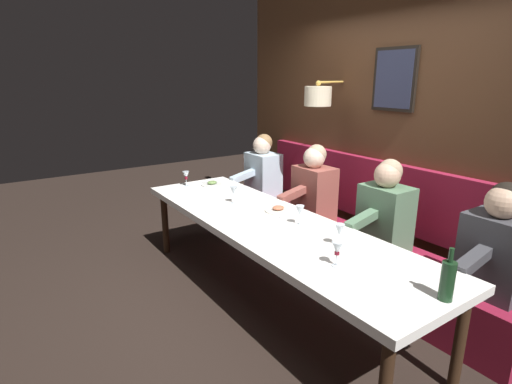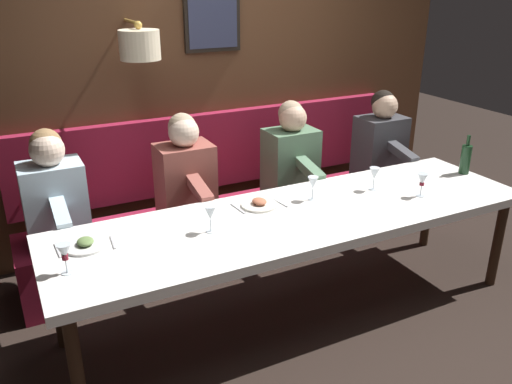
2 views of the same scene
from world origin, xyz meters
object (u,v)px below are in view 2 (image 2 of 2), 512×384
Objects in this scene: wine_glass_4 at (313,183)px; diner_middle at (185,171)px; diner_near at (291,153)px; wine_bottle at (466,159)px; diner_nearest at (381,139)px; wine_glass_2 at (64,253)px; wine_glass_3 at (374,174)px; dining_table at (299,221)px; wine_glass_0 at (422,180)px; wine_glass_1 at (210,214)px; diner_far at (53,192)px.

diner_middle is at bearing 41.11° from wine_glass_4.
diner_middle is (0.00, 0.90, 0.00)m from diner_near.
wine_bottle is (-0.82, -1.05, 0.04)m from diner_near.
diner_nearest is 0.83m from wine_bottle.
wine_glass_3 is at bearing -84.42° from wine_glass_2.
diner_middle is 1.39m from wine_glass_2.
diner_nearest reaches higher than wine_glass_4.
dining_table is at bearing 122.92° from diner_nearest.
dining_table is 0.30m from wine_glass_4.
wine_glass_1 is at bearing 84.51° from wine_glass_0.
wine_glass_2 is (-0.11, 0.83, -0.00)m from wine_glass_1.
diner_far is at bearing 90.00° from diner_near.
diner_near reaches higher than wine_glass_2.
diner_far reaches higher than wine_glass_1.
wine_glass_1 is at bearing 169.86° from diner_middle.
wine_bottle is at bearing -112.74° from diner_middle.
wine_glass_2 is 1.00× the size of wine_glass_3.
diner_nearest is at bearing -57.08° from dining_table.
diner_middle is 4.82× the size of wine_glass_1.
diner_near reaches higher than dining_table.
diner_middle is at bearing -90.00° from diner_far.
wine_bottle is at bearing -127.89° from diner_near.
diner_near reaches higher than wine_bottle.
wine_glass_2 is at bearing 109.29° from diner_nearest.
dining_table is at bearing 81.60° from wine_glass_0.
wine_glass_2 is at bearing 97.42° from wine_glass_1.
diner_nearest is 1.00× the size of diner_middle.
diner_nearest is 1.04m from wine_glass_3.
diner_nearest reaches higher than wine_glass_3.
diner_middle is at bearing 26.90° from dining_table.
wine_glass_4 is (0.14, -0.79, 0.00)m from wine_glass_1.
diner_near is at bearing 52.11° from wine_bottle.
diner_near is at bearing -90.00° from diner_far.
diner_far is at bearing -3.84° from wine_glass_2.
dining_table is 0.70m from wine_glass_3.
dining_table is at bearing -122.86° from diner_far.
diner_near is 4.82× the size of wine_glass_4.
diner_nearest reaches higher than wine_glass_0.
diner_nearest is 4.82× the size of wine_glass_3.
diner_middle is 0.97m from wine_glass_4.
diner_nearest is 4.82× the size of wine_glass_0.
diner_middle is at bearing 52.76° from wine_glass_0.
wine_glass_0 is at bearing 107.72° from wine_bottle.
diner_far is at bearing 41.24° from wine_glass_1.
diner_middle is 0.88m from wine_glass_1.
diner_nearest reaches higher than dining_table.
diner_near reaches higher than wine_glass_4.
wine_glass_4 is at bearing -115.16° from diner_far.
diner_near is 1.37m from wine_glass_1.
wine_glass_1 is 0.83m from wine_glass_2.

